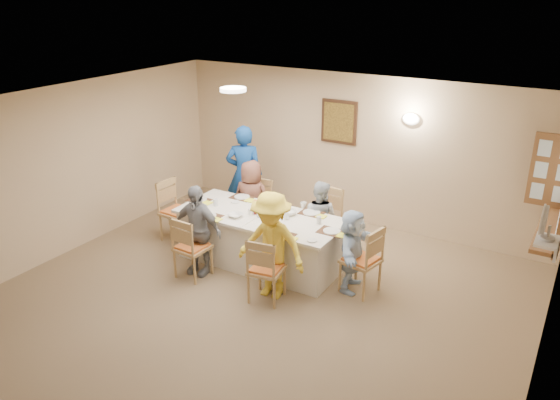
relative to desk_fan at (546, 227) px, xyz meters
The scene contains 48 objects.
ground 3.62m from the desk_fan, 161.29° to the right, with size 7.00×7.00×0.00m, color olive.
room_walls 3.27m from the desk_fan, 161.29° to the right, with size 7.00×7.00×7.00m.
wall_picture 4.17m from the desk_fan, 144.63° to the left, with size 0.62×0.05×0.72m.
wall_sconce 3.27m from the desk_fan, 132.63° to the left, with size 0.26×0.09×0.18m, color white.
ceiling_light 4.23m from the desk_fan, behind, with size 0.36×0.36×0.05m, color white.
hatch_sill 1.47m from the desk_fan, 90.42° to the left, with size 0.30×1.50×0.05m, color brown.
shutter_door 2.12m from the desk_fan, 94.07° to the left, with size 0.55×0.04×1.00m, color brown.
fan_shelf 0.15m from the desk_fan, ahead, with size 0.22×0.36×0.03m, color white.
desk_fan is the anchor object (origin of this frame).
dining_table 3.82m from the desk_fan, behind, with size 2.41×1.02×0.76m, color silver.
chair_back_left 4.51m from the desk_fan, 164.80° to the left, with size 0.43×0.43×0.90m, color tan, non-canonical shape.
chair_back_right 3.40m from the desk_fan, 159.22° to the left, with size 0.47×0.47×0.98m, color tan, non-canonical shape.
chair_front_left 4.39m from the desk_fan, behind, with size 0.44×0.44×0.91m, color tan, non-canonical shape.
chair_front_right 3.25m from the desk_fan, behind, with size 0.43×0.43×0.90m, color tan, non-canonical shape.
chair_left_end 5.29m from the desk_fan, behind, with size 0.47×0.47×0.97m, color tan, non-canonical shape.
chair_right_end 2.36m from the desk_fan, behind, with size 0.45×0.45×0.95m, color tan, non-canonical shape.
diner_back_left 4.44m from the desk_fan, 166.33° to the left, with size 0.68×0.50×1.28m, color brown.
diner_back_right 3.34m from the desk_fan, 161.23° to the left, with size 0.58×0.46×1.16m, color #B1BCC8.
diner_front_left 4.33m from the desk_fan, behind, with size 0.78×0.36×1.30m, color gray.
diner_front_right 3.15m from the desk_fan, behind, with size 0.95×0.58×1.43m, color yellow.
diner_right_end 2.44m from the desk_fan, behind, with size 0.51×1.09×1.13m, color #C5E0FF.
caregiver 4.96m from the desk_fan, 162.24° to the left, with size 0.73×0.63×1.68m, color #144699.
placemat_fl 4.30m from the desk_fan, behind, with size 0.37×0.27×0.01m, color #472B19.
plate_fl 4.29m from the desk_fan, behind, with size 0.23×0.23×0.01m, color white.
napkin_fl 4.12m from the desk_fan, behind, with size 0.13×0.13×0.01m, color #FDFF35.
placemat_fr 3.12m from the desk_fan, behind, with size 0.34×0.25×0.01m, color #472B19.
plate_fr 3.12m from the desk_fan, behind, with size 0.24×0.24×0.01m, color white.
napkin_fr 2.95m from the desk_fan, behind, with size 0.13×0.13×0.01m, color #FDFF35.
placemat_bl 4.36m from the desk_fan, 169.70° to the left, with size 0.35×0.26×0.01m, color #472B19.
plate_bl 4.36m from the desk_fan, 169.70° to the left, with size 0.24×0.24×0.01m, color white.
napkin_bl 4.18m from the desk_fan, 169.94° to the left, with size 0.14×0.14×0.01m, color #FDFF35.
placemat_br 3.22m from the desk_fan, 165.76° to the left, with size 0.34×0.25×0.01m, color #472B19.
plate_br 3.21m from the desk_fan, 165.76° to the left, with size 0.25×0.25×0.02m, color white.
napkin_br 3.03m from the desk_fan, 165.84° to the left, with size 0.13×0.13×0.01m, color #FDFF35.
placemat_le 4.80m from the desk_fan, behind, with size 0.34×0.26×0.01m, color #472B19.
plate_le 4.80m from the desk_fan, behind, with size 0.24×0.24×0.02m, color white.
napkin_le 4.62m from the desk_fan, behind, with size 0.15×0.15×0.01m, color #FDFF35.
placemat_re 2.65m from the desk_fan, behind, with size 0.36×0.27×0.01m, color #472B19.
plate_re 2.64m from the desk_fan, behind, with size 0.23×0.23×0.01m, color white.
napkin_re 2.47m from the desk_fan, behind, with size 0.14×0.14×0.01m, color #FDFF35.
teacup_a 4.47m from the desk_fan, behind, with size 0.14×0.14×0.09m, color white.
teacup_b 3.43m from the desk_fan, 164.57° to the left, with size 0.10×0.10×0.08m, color white.
bowl_a 3.96m from the desk_fan, behind, with size 0.23×0.23×0.05m, color white.
bowl_b 3.40m from the desk_fan, behind, with size 0.26×0.26×0.06m, color white.
condiment_ketchup 3.77m from the desk_fan, behind, with size 0.10×0.10×0.21m, color red.
condiment_brown 3.68m from the desk_fan, behind, with size 0.11×0.11×0.19m, color #583B17.
condiment_malt 3.55m from the desk_fan, behind, with size 0.13×0.13×0.16m, color #583B17.
drinking_glass 3.86m from the desk_fan, behind, with size 0.07×0.07×0.10m, color silver.
Camera 1 is at (3.33, -4.57, 3.81)m, focal length 35.00 mm.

